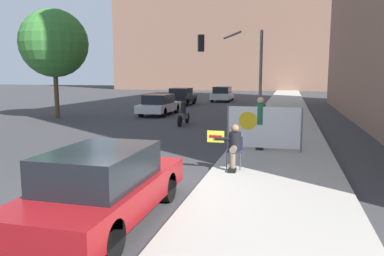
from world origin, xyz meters
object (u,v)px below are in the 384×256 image
protest_banner (263,127)px  motorcycle_on_road (184,115)px  car_on_road_nearest (159,105)px  car_on_road_distant (222,94)px  street_tree_near_curb (54,43)px  car_on_road_midblock (181,97)px  jogger_on_sidewalk (260,123)px  parked_car_curbside (104,186)px  seated_protester (234,145)px  traffic_light_pole (237,60)px

protest_banner → motorcycle_on_road: protest_banner is taller
protest_banner → car_on_road_nearest: protest_banner is taller
car_on_road_distant → street_tree_near_curb: size_ratio=0.65×
protest_banner → car_on_road_midblock: bearing=113.8°
motorcycle_on_road → street_tree_near_curb: (-8.56, 1.07, 4.06)m
jogger_on_sidewalk → parked_car_curbside: 7.37m
motorcycle_on_road → car_on_road_distant: bearing=93.3°
seated_protester → street_tree_near_curb: bearing=165.3°
protest_banner → parked_car_curbside: size_ratio=0.59×
jogger_on_sidewalk → motorcycle_on_road: (-4.59, 6.44, -0.52)m
jogger_on_sidewalk → car_on_road_nearest: 13.39m
traffic_light_pole → jogger_on_sidewalk: bearing=-75.3°
parked_car_curbside → car_on_road_midblock: 26.89m
protest_banner → motorcycle_on_road: size_ratio=1.22×
car_on_road_nearest → car_on_road_midblock: bearing=95.6°
traffic_light_pole → car_on_road_distant: traffic_light_pole is taller
seated_protester → car_on_road_nearest: car_on_road_nearest is taller
traffic_light_pole → parked_car_curbside: 14.05m
protest_banner → seated_protester: bearing=-102.8°
car_on_road_nearest → street_tree_near_curb: bearing=-147.7°
car_on_road_nearest → motorcycle_on_road: 5.48m
car_on_road_midblock → car_on_road_distant: size_ratio=0.96×
traffic_light_pole → street_tree_near_curb: (-11.36, 0.75, 1.12)m
jogger_on_sidewalk → car_on_road_midblock: 20.96m
jogger_on_sidewalk → traffic_light_pole: size_ratio=0.38×
traffic_light_pole → street_tree_near_curb: size_ratio=0.73×
parked_car_curbside → seated_protester: bearing=66.4°
protest_banner → street_tree_near_curb: 15.75m
protest_banner → car_on_road_distant: bearing=103.1°
protest_banner → street_tree_near_curb: size_ratio=0.38×
seated_protester → jogger_on_sidewalk: size_ratio=0.67×
parked_car_curbside → motorcycle_on_road: 13.63m
traffic_light_pole → car_on_road_nearest: (-5.82, 4.25, -2.80)m
protest_banner → car_on_road_distant: 25.59m
traffic_light_pole → car_on_road_midblock: (-6.62, 12.43, -2.74)m
jogger_on_sidewalk → parked_car_curbside: (-2.30, -7.00, -0.37)m
traffic_light_pole → motorcycle_on_road: traffic_light_pole is taller
car_on_road_midblock → protest_banner: bearing=-66.2°
protest_banner → car_on_road_midblock: protest_banner is taller
seated_protester → traffic_light_pole: size_ratio=0.25×
seated_protester → car_on_road_distant: (-5.15, 27.67, -0.05)m
traffic_light_pole → car_on_road_midblock: size_ratio=1.17×
parked_car_curbside → street_tree_near_curb: bearing=126.8°
street_tree_near_curb → parked_car_curbside: bearing=-53.2°
car_on_road_distant → street_tree_near_curb: (-7.49, -17.28, 3.87)m
car_on_road_midblock → jogger_on_sidewalk: bearing=-66.4°
seated_protester → car_on_road_nearest: (-7.10, 13.90, -0.09)m
jogger_on_sidewalk → car_on_road_distant: jogger_on_sidewalk is taller
car_on_road_nearest → car_on_road_distant: car_on_road_distant is taller
seated_protester → car_on_road_distant: 28.15m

